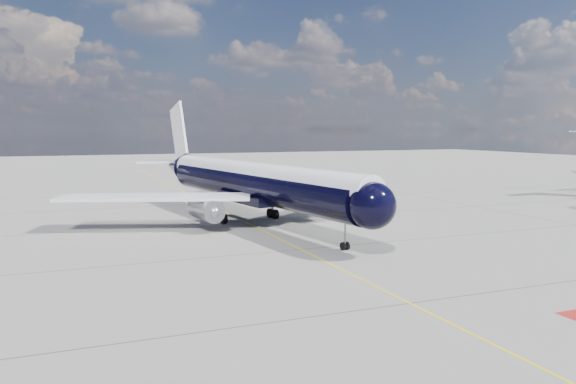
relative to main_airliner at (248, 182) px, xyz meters
name	(u,v)px	position (x,y,z in m)	size (l,w,h in m)	color
ground	(230,214)	(-0.56, 5.00, -4.11)	(320.00, 320.00, 0.00)	gray
taxiway_centerline	(243,221)	(-0.56, 0.00, -4.11)	(0.16, 160.00, 0.01)	yellow
main_airliner	(248,182)	(0.00, 0.00, 0.00)	(37.25, 45.74, 13.25)	black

